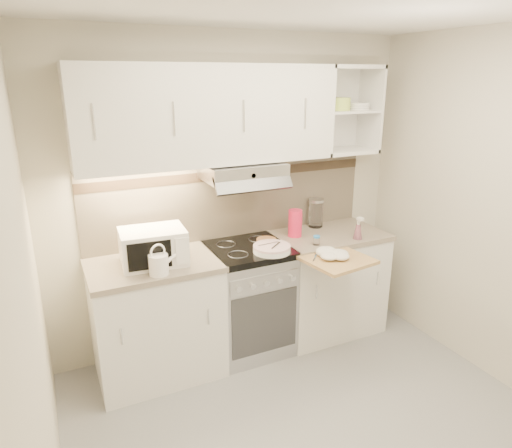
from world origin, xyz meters
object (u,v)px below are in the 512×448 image
(spray_bottle, at_px, (358,230))
(microwave, at_px, (153,247))
(plate_stack, at_px, (272,249))
(cutting_board, at_px, (338,260))
(electric_range, at_px, (249,298))
(glass_jar, at_px, (316,213))
(watering_can, at_px, (160,263))
(pink_pitcher, at_px, (295,223))

(spray_bottle, bearing_deg, microwave, 165.95)
(plate_stack, bearing_deg, cutting_board, -36.32)
(electric_range, bearing_deg, glass_jar, 15.09)
(watering_can, distance_m, plate_stack, 0.86)
(electric_range, bearing_deg, watering_can, -163.82)
(electric_range, height_order, glass_jar, glass_jar)
(electric_range, distance_m, microwave, 0.94)
(electric_range, relative_size, watering_can, 3.57)
(glass_jar, bearing_deg, pink_pitcher, -154.01)
(plate_stack, bearing_deg, watering_can, -177.51)
(pink_pitcher, bearing_deg, electric_range, -179.95)
(electric_range, relative_size, cutting_board, 1.97)
(microwave, relative_size, watering_can, 1.85)
(glass_jar, bearing_deg, electric_range, -164.91)
(glass_jar, bearing_deg, spray_bottle, -71.86)
(watering_can, bearing_deg, spray_bottle, -17.56)
(watering_can, height_order, cutting_board, watering_can)
(watering_can, xyz_separation_m, plate_stack, (0.86, 0.04, -0.05))
(watering_can, relative_size, glass_jar, 1.01)
(electric_range, bearing_deg, cutting_board, -42.85)
(microwave, relative_size, cutting_board, 1.02)
(electric_range, distance_m, spray_bottle, 1.05)
(glass_jar, bearing_deg, watering_can, -164.36)
(pink_pitcher, bearing_deg, glass_jar, 18.68)
(watering_can, height_order, glass_jar, glass_jar)
(electric_range, bearing_deg, microwave, -178.86)
(microwave, xyz_separation_m, pink_pitcher, (1.19, 0.07, -0.01))
(pink_pitcher, height_order, spray_bottle, pink_pitcher)
(electric_range, distance_m, glass_jar, 0.96)
(electric_range, relative_size, glass_jar, 3.61)
(microwave, height_order, pink_pitcher, microwave)
(microwave, bearing_deg, watering_can, -88.13)
(spray_bottle, relative_size, cutting_board, 0.43)
(pink_pitcher, distance_m, glass_jar, 0.32)
(plate_stack, relative_size, pink_pitcher, 1.26)
(glass_jar, bearing_deg, microwave, -171.76)
(electric_range, height_order, microwave, microwave)
(pink_pitcher, distance_m, cutting_board, 0.55)
(spray_bottle, height_order, cutting_board, spray_bottle)
(watering_can, bearing_deg, electric_range, -1.29)
(plate_stack, height_order, cutting_board, plate_stack)
(spray_bottle, distance_m, cutting_board, 0.46)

